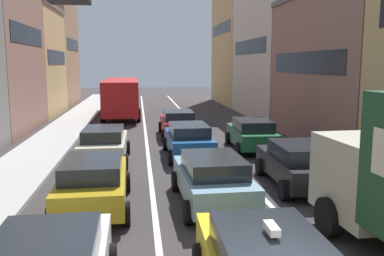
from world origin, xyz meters
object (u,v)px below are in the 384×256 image
hatchback_centre_lane_third (189,139)px  coupe_centre_lane_fourth (178,123)px  sedan_centre_lane_second (212,178)px  sedan_left_lane_third (104,144)px  wagon_left_lane_second (93,182)px  wagon_right_lane_far (252,133)px  bus_mid_queue_primary (121,94)px  sedan_right_lane_behind_truck (298,163)px

hatchback_centre_lane_third → coupe_centre_lane_fourth: same height
sedan_centre_lane_second → sedan_left_lane_third: same height
wagon_left_lane_second → hatchback_centre_lane_third: bearing=-29.9°
wagon_right_lane_far → hatchback_centre_lane_third: bearing=112.8°
sedan_centre_lane_second → hatchback_centre_lane_third: same height
wagon_right_lane_far → bus_mid_queue_primary: bearing=29.0°
coupe_centre_lane_fourth → wagon_right_lane_far: (3.19, -4.21, 0.00)m
hatchback_centre_lane_third → sedan_right_lane_behind_truck: bearing=-148.5°
wagon_left_lane_second → sedan_right_lane_behind_truck: size_ratio=0.99×
sedan_centre_lane_second → wagon_left_lane_second: size_ratio=1.00×
coupe_centre_lane_fourth → wagon_right_lane_far: same height
sedan_centre_lane_second → hatchback_centre_lane_third: 6.43m
hatchback_centre_lane_third → bus_mid_queue_primary: 15.36m
wagon_left_lane_second → sedan_left_lane_third: bearing=0.5°
hatchback_centre_lane_third → bus_mid_queue_primary: bearing=12.5°
sedan_left_lane_third → hatchback_centre_lane_third: bearing=-80.8°
hatchback_centre_lane_third → coupe_centre_lane_fourth: 5.37m
wagon_left_lane_second → sedan_right_lane_behind_truck: same height
sedan_right_lane_behind_truck → wagon_right_lane_far: size_ratio=1.00×
sedan_centre_lane_second → wagon_left_lane_second: (-3.42, 0.08, 0.00)m
sedan_centre_lane_second → wagon_left_lane_second: bearing=87.1°
sedan_left_lane_third → coupe_centre_lane_fourth: 6.99m
coupe_centre_lane_fourth → sedan_left_lane_third: bearing=148.2°
wagon_left_lane_second → sedan_left_lane_third: (-0.15, 5.78, 0.00)m
coupe_centre_lane_fourth → bus_mid_queue_primary: bearing=20.4°
hatchback_centre_lane_third → sedan_right_lane_behind_truck: 5.87m
sedan_left_lane_third → bus_mid_queue_primary: size_ratio=0.41×
hatchback_centre_lane_third → coupe_centre_lane_fourth: bearing=-1.1°
sedan_centre_lane_second → bus_mid_queue_primary: (-3.42, 21.36, 0.96)m
sedan_centre_lane_second → wagon_left_lane_second: same height
sedan_centre_lane_second → sedan_right_lane_behind_truck: same height
coupe_centre_lane_fourth → sedan_right_lane_behind_truck: size_ratio=0.99×
coupe_centre_lane_fourth → bus_mid_queue_primary: size_ratio=0.41×
sedan_right_lane_behind_truck → bus_mid_queue_primary: 20.99m
sedan_centre_lane_second → coupe_centre_lane_fourth: size_ratio=1.01×
coupe_centre_lane_fourth → hatchback_centre_lane_third: bearing=179.7°
sedan_right_lane_behind_truck → wagon_right_lane_far: bearing=1.3°
sedan_centre_lane_second → sedan_right_lane_behind_truck: size_ratio=1.00×
sedan_centre_lane_second → hatchback_centre_lane_third: (0.07, 6.43, 0.00)m
wagon_left_lane_second → hatchback_centre_lane_third: 7.25m
sedan_left_lane_third → sedan_right_lane_behind_truck: same height
coupe_centre_lane_fourth → wagon_right_lane_far: size_ratio=0.98×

